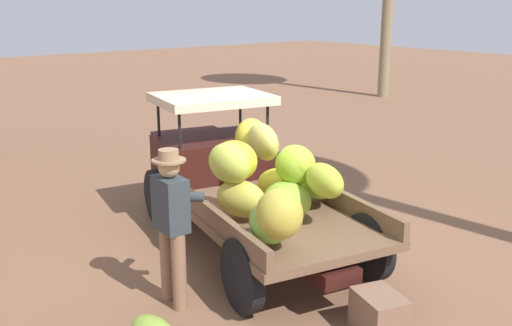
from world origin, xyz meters
name	(u,v)px	position (x,y,z in m)	size (l,w,h in m)	color
ground_plane	(264,246)	(0.00, 0.00, 0.00)	(60.00, 60.00, 0.00)	brown
truck	(242,175)	(0.30, 0.13, 0.92)	(4.64, 2.48, 1.83)	#361411
farmer	(172,218)	(-0.55, 1.69, 0.96)	(0.53, 0.47, 1.68)	#8C644A
wooden_crate	(379,315)	(-2.30, 0.50, 0.21)	(0.51, 0.38, 0.42)	#815F48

